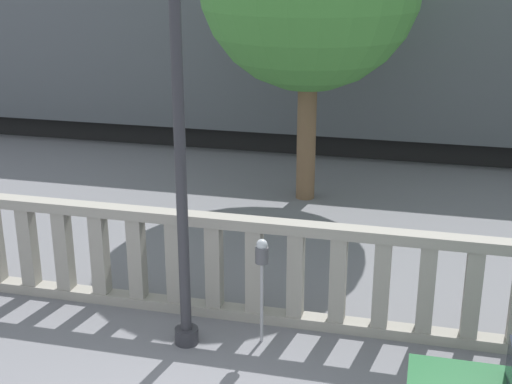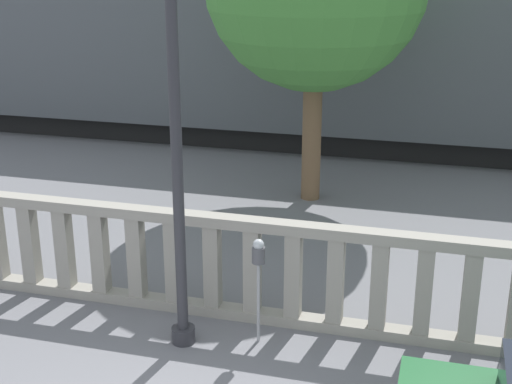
# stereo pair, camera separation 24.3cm
# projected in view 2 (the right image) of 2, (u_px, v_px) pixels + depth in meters

# --- Properties ---
(balustrade) EXTENTS (17.60, 0.24, 1.42)m
(balustrade) POSITION_uv_depth(u_px,v_px,m) (232.00, 268.00, 9.25)
(balustrade) COLOR gray
(balustrade) RESTS_ON ground
(lamppost) EXTENTS (0.35, 0.35, 5.89)m
(lamppost) POSITION_uv_depth(u_px,v_px,m) (174.00, 74.00, 7.79)
(lamppost) COLOR #2D2D33
(lamppost) RESTS_ON ground
(parking_meter) EXTENTS (0.16, 0.16, 1.37)m
(parking_meter) POSITION_uv_depth(u_px,v_px,m) (258.00, 261.00, 8.53)
(parking_meter) COLOR #99999E
(parking_meter) RESTS_ON ground
(train_near) EXTENTS (26.43, 3.18, 4.52)m
(train_near) POSITION_uv_depth(u_px,v_px,m) (305.00, 60.00, 17.46)
(train_near) COLOR black
(train_near) RESTS_ON ground
(train_far) EXTENTS (23.34, 3.15, 4.14)m
(train_far) POSITION_uv_depth(u_px,v_px,m) (321.00, 7.00, 35.34)
(train_far) COLOR black
(train_far) RESTS_ON ground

